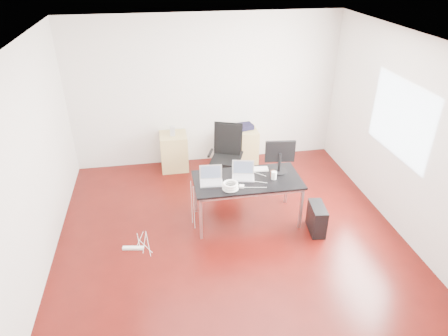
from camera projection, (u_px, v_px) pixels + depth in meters
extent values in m
plane|color=#3D0906|center=(230.00, 236.00, 5.92)|extent=(5.00, 5.00, 0.00)
plane|color=silver|center=(232.00, 42.00, 4.56)|extent=(5.00, 5.00, 0.00)
plane|color=silver|center=(206.00, 92.00, 7.39)|extent=(5.00, 0.00, 5.00)
plane|color=silver|center=(292.00, 295.00, 3.09)|extent=(5.00, 0.00, 5.00)
plane|color=silver|center=(30.00, 167.00, 4.87)|extent=(0.00, 5.00, 5.00)
plane|color=silver|center=(405.00, 138.00, 5.62)|extent=(0.00, 5.00, 5.00)
plane|color=white|center=(400.00, 119.00, 5.69)|extent=(0.00, 1.50, 1.50)
cube|color=black|center=(247.00, 180.00, 5.94)|extent=(1.60, 0.80, 0.03)
cube|color=silver|center=(201.00, 219.00, 5.70)|extent=(0.04, 0.04, 0.70)
cube|color=silver|center=(195.00, 193.00, 6.31)|extent=(0.04, 0.04, 0.70)
cube|color=silver|center=(301.00, 208.00, 5.93)|extent=(0.04, 0.04, 0.70)
cube|color=silver|center=(287.00, 184.00, 6.53)|extent=(0.04, 0.04, 0.70)
cylinder|color=black|center=(225.00, 174.00, 7.07)|extent=(0.06, 0.06, 0.47)
cube|color=black|center=(226.00, 160.00, 6.94)|extent=(0.61, 0.60, 0.06)
cube|color=black|center=(228.00, 139.00, 6.98)|extent=(0.46, 0.25, 0.55)
cube|color=tan|center=(174.00, 152.00, 7.57)|extent=(0.50, 0.50, 0.70)
cube|color=tan|center=(244.00, 146.00, 7.77)|extent=(0.50, 0.50, 0.70)
cube|color=black|center=(317.00, 219.00, 5.93)|extent=(0.25, 0.47, 0.44)
cylinder|color=black|center=(228.00, 165.00, 7.55)|extent=(0.25, 0.25, 0.28)
cube|color=white|center=(133.00, 248.00, 5.65)|extent=(0.31, 0.11, 0.04)
cube|color=silver|center=(211.00, 183.00, 5.81)|extent=(0.35, 0.26, 0.01)
cube|color=silver|center=(211.00, 172.00, 5.85)|extent=(0.33, 0.07, 0.22)
cube|color=#475166|center=(211.00, 173.00, 5.85)|extent=(0.29, 0.06, 0.18)
cube|color=silver|center=(243.00, 178.00, 5.94)|extent=(0.37, 0.30, 0.01)
cube|color=silver|center=(243.00, 168.00, 5.98)|extent=(0.33, 0.12, 0.22)
cube|color=#475166|center=(243.00, 168.00, 5.98)|extent=(0.29, 0.10, 0.18)
cylinder|color=black|center=(279.00, 171.00, 6.13)|extent=(0.26, 0.26, 0.02)
cylinder|color=black|center=(280.00, 162.00, 6.05)|extent=(0.05, 0.05, 0.30)
cube|color=black|center=(280.00, 151.00, 5.98)|extent=(0.45, 0.10, 0.34)
cube|color=#475166|center=(280.00, 151.00, 6.00)|extent=(0.39, 0.05, 0.29)
cube|color=white|center=(254.00, 169.00, 6.17)|extent=(0.45, 0.18, 0.02)
cylinder|color=white|center=(274.00, 175.00, 5.91)|extent=(0.09, 0.09, 0.12)
cylinder|color=brown|center=(273.00, 174.00, 5.97)|extent=(0.10, 0.10, 0.10)
torus|color=white|center=(230.00, 188.00, 5.68)|extent=(0.24, 0.24, 0.04)
torus|color=white|center=(230.00, 186.00, 5.66)|extent=(0.23, 0.23, 0.04)
torus|color=white|center=(230.00, 184.00, 5.64)|extent=(0.22, 0.22, 0.04)
cube|color=white|center=(242.00, 186.00, 5.73)|extent=(0.08, 0.08, 0.03)
cube|color=#9E9E9E|center=(173.00, 131.00, 7.33)|extent=(0.10, 0.09, 0.18)
cube|color=black|center=(245.00, 127.00, 7.62)|extent=(0.34, 0.29, 0.09)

